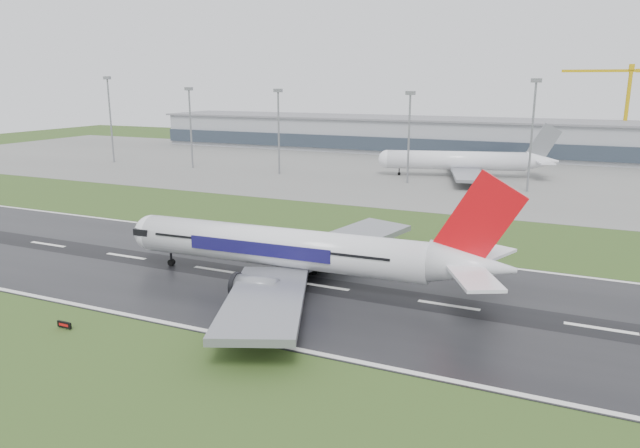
% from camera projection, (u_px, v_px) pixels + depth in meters
% --- Properties ---
extents(ground, '(520.00, 520.00, 0.00)m').
position_uv_depth(ground, '(126.00, 257.00, 108.18)').
color(ground, '#2B4519').
rests_on(ground, ground).
extents(runway, '(400.00, 45.00, 0.10)m').
position_uv_depth(runway, '(126.00, 256.00, 108.16)').
color(runway, black).
rests_on(runway, ground).
extents(apron, '(400.00, 130.00, 0.08)m').
position_uv_depth(apron, '(360.00, 168.00, 219.03)').
color(apron, slate).
rests_on(apron, ground).
extents(terminal, '(240.00, 36.00, 15.00)m').
position_uv_depth(terminal, '(405.00, 135.00, 270.47)').
color(terminal, gray).
rests_on(terminal, ground).
extents(main_airliner, '(67.02, 64.10, 19.00)m').
position_uv_depth(main_airliner, '(304.00, 226.00, 91.40)').
color(main_airliner, white).
rests_on(main_airliner, runway).
extents(parked_airliner, '(73.60, 70.66, 17.84)m').
position_uv_depth(parked_airliner, '(464.00, 151.00, 197.11)').
color(parked_airliner, white).
rests_on(parked_airliner, apron).
extents(tower_crane, '(39.36, 6.08, 39.27)m').
position_uv_depth(tower_crane, '(626.00, 111.00, 244.64)').
color(tower_crane, '#C7A00B').
rests_on(tower_crane, ground).
extents(runway_sign, '(2.30, 0.80, 1.04)m').
position_uv_depth(runway_sign, '(64.00, 325.00, 76.42)').
color(runway_sign, black).
rests_on(runway_sign, ground).
extents(floodmast_0, '(0.64, 0.64, 32.62)m').
position_uv_depth(floodmast_0, '(111.00, 122.00, 231.21)').
color(floodmast_0, gray).
rests_on(floodmast_0, ground).
extents(floodmast_1, '(0.64, 0.64, 28.62)m').
position_uv_depth(floodmast_1, '(191.00, 130.00, 216.41)').
color(floodmast_1, gray).
rests_on(floodmast_1, ground).
extents(floodmast_2, '(0.64, 0.64, 28.23)m').
position_uv_depth(floodmast_2, '(279.00, 134.00, 201.79)').
color(floodmast_2, gray).
rests_on(floodmast_2, ground).
extents(floodmast_3, '(0.64, 0.64, 27.71)m').
position_uv_depth(floodmast_3, '(409.00, 140.00, 183.45)').
color(floodmast_3, gray).
rests_on(floodmast_3, ground).
extents(floodmast_4, '(0.64, 0.64, 31.46)m').
position_uv_depth(floodmast_4, '(531.00, 138.00, 168.54)').
color(floodmast_4, gray).
rests_on(floodmast_4, ground).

